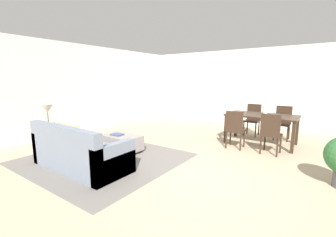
% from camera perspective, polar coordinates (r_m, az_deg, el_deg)
% --- Properties ---
extents(ground_plane, '(10.80, 10.80, 0.00)m').
position_cam_1_polar(ground_plane, '(4.17, 6.52, -13.55)').
color(ground_plane, tan).
extents(wall_back, '(9.00, 0.12, 2.70)m').
position_cam_1_polar(wall_back, '(8.57, 23.11, 7.13)').
color(wall_back, silver).
rests_on(wall_back, ground_plane).
extents(wall_left, '(0.12, 11.00, 2.70)m').
position_cam_1_polar(wall_left, '(7.40, -23.51, 6.77)').
color(wall_left, silver).
rests_on(wall_left, ground_plane).
extents(area_rug, '(3.00, 2.80, 0.01)m').
position_cam_1_polar(area_rug, '(5.01, -15.82, -9.68)').
color(area_rug, slate).
rests_on(area_rug, ground_plane).
extents(couch, '(1.96, 0.86, 0.86)m').
position_cam_1_polar(couch, '(4.57, -21.54, -8.05)').
color(couch, slate).
rests_on(couch, ground_plane).
extents(ottoman_table, '(0.91, 0.54, 0.39)m').
position_cam_1_polar(ottoman_table, '(5.31, -11.64, -5.89)').
color(ottoman_table, gray).
rests_on(ottoman_table, ground_plane).
extents(side_table, '(0.40, 0.40, 0.59)m').
position_cam_1_polar(side_table, '(5.66, -27.74, -3.37)').
color(side_table, olive).
rests_on(side_table, ground_plane).
extents(table_lamp, '(0.26, 0.26, 0.53)m').
position_cam_1_polar(table_lamp, '(5.57, -28.18, 2.02)').
color(table_lamp, brown).
rests_on(table_lamp, side_table).
extents(dining_table, '(1.68, 0.92, 0.76)m').
position_cam_1_polar(dining_table, '(6.23, 22.54, 0.08)').
color(dining_table, '#332319').
rests_on(dining_table, ground_plane).
extents(dining_chair_near_left, '(0.42, 0.42, 0.92)m').
position_cam_1_polar(dining_chair_near_left, '(5.59, 16.55, -2.20)').
color(dining_chair_near_left, '#332319').
rests_on(dining_chair_near_left, ground_plane).
extents(dining_chair_near_right, '(0.41, 0.41, 0.92)m').
position_cam_1_polar(dining_chair_near_right, '(5.43, 24.54, -3.05)').
color(dining_chair_near_right, '#332319').
rests_on(dining_chair_near_right, ground_plane).
extents(dining_chair_far_left, '(0.41, 0.41, 0.92)m').
position_cam_1_polar(dining_chair_far_left, '(7.17, 20.61, 0.19)').
color(dining_chair_far_left, '#332319').
rests_on(dining_chair_far_left, ground_plane).
extents(dining_chair_far_right, '(0.41, 0.41, 0.92)m').
position_cam_1_polar(dining_chair_far_right, '(7.00, 27.01, -0.49)').
color(dining_chair_far_right, '#332319').
rests_on(dining_chair_far_right, ground_plane).
extents(vase_centerpiece, '(0.12, 0.12, 0.22)m').
position_cam_1_polar(vase_centerpiece, '(6.22, 23.29, 1.90)').
color(vase_centerpiece, silver).
rests_on(vase_centerpiece, dining_table).
extents(book_on_ottoman, '(0.28, 0.22, 0.03)m').
position_cam_1_polar(book_on_ottoman, '(5.29, -12.72, -3.99)').
color(book_on_ottoman, '#3F4C72').
rests_on(book_on_ottoman, ottoman_table).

